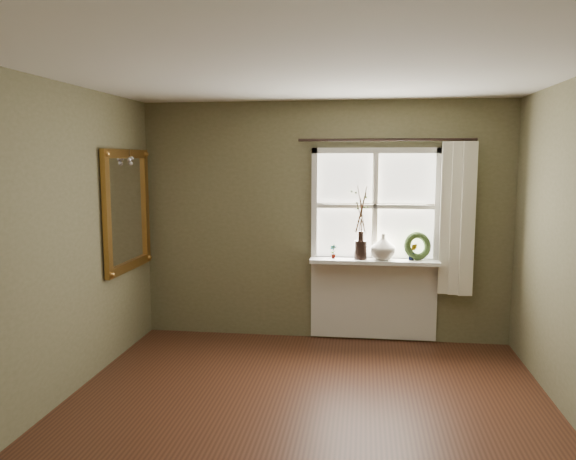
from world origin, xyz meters
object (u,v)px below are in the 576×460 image
at_px(cream_vase, 383,247).
at_px(gilt_mirror, 127,210).
at_px(dark_jug, 361,250).
at_px(wreath, 417,249).

relative_size(cream_vase, gilt_mirror, 0.22).
xyz_separation_m(dark_jug, cream_vase, (0.24, 0.00, 0.04)).
distance_m(dark_jug, cream_vase, 0.24).
bearing_deg(dark_jug, wreath, 3.84).
height_order(dark_jug, gilt_mirror, gilt_mirror).
bearing_deg(gilt_mirror, cream_vase, 11.20).
bearing_deg(wreath, gilt_mirror, 169.13).
xyz_separation_m(dark_jug, gilt_mirror, (-2.37, -0.52, 0.45)).
xyz_separation_m(wreath, gilt_mirror, (-2.96, -0.56, 0.43)).
height_order(cream_vase, gilt_mirror, gilt_mirror).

